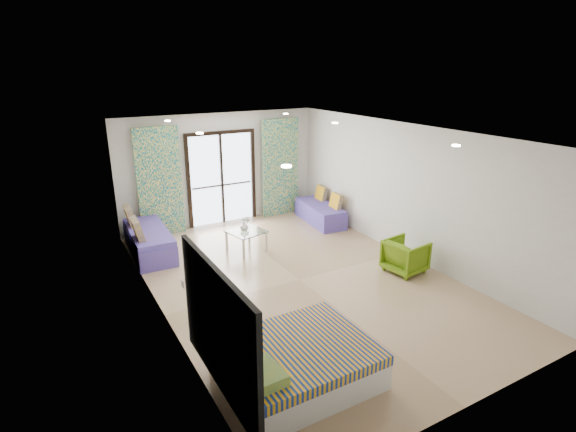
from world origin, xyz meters
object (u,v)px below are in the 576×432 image
daybed_right (320,212)px  coffee_table (246,233)px  armchair (406,254)px  daybed_left (148,240)px  bed (296,363)px

daybed_right → coffee_table: daybed_right is taller
armchair → daybed_left: bearing=43.2°
bed → daybed_left: 5.02m
daybed_left → armchair: daybed_left is taller
bed → coffee_table: size_ratio=2.20×
bed → coffee_table: (1.19, 4.08, 0.14)m
daybed_right → armchair: 3.19m
bed → coffee_table: bearing=73.7°
daybed_right → daybed_left: bearing=-175.4°
bed → daybed_right: bearing=53.6°
daybed_right → coffee_table: bearing=-155.8°
coffee_table → bed: bearing=-106.3°
bed → armchair: armchair is taller
bed → daybed_right: size_ratio=1.05×
coffee_table → armchair: size_ratio=1.17×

